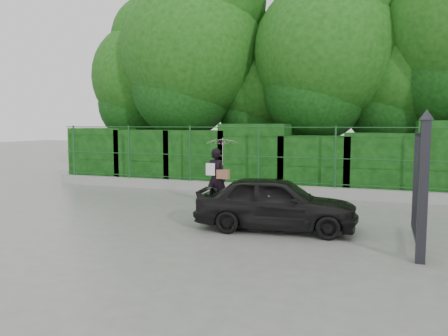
% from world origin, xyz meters
% --- Properties ---
extents(ground, '(80.00, 80.00, 0.00)m').
position_xyz_m(ground, '(0.00, 0.00, 0.00)').
color(ground, gray).
extents(kerb, '(14.00, 0.25, 0.30)m').
position_xyz_m(kerb, '(0.00, 4.50, 0.15)').
color(kerb, '#9E9E99').
rests_on(kerb, ground).
extents(fence, '(14.13, 0.06, 1.80)m').
position_xyz_m(fence, '(0.22, 4.50, 1.20)').
color(fence, '#184B1F').
rests_on(fence, kerb).
extents(hedge, '(14.20, 1.20, 2.25)m').
position_xyz_m(hedge, '(0.07, 5.50, 1.00)').
color(hedge, black).
rests_on(hedge, ground).
extents(trees, '(17.10, 6.15, 8.08)m').
position_xyz_m(trees, '(1.14, 7.74, 4.62)').
color(trees, black).
rests_on(trees, ground).
extents(gate, '(0.22, 2.33, 2.36)m').
position_xyz_m(gate, '(4.60, -0.72, 1.19)').
color(gate, '#24242B').
rests_on(gate, ground).
extents(woman, '(0.89, 0.89, 1.79)m').
position_xyz_m(woman, '(-0.01, 2.28, 1.18)').
color(woman, black).
rests_on(woman, ground).
extents(car, '(3.35, 1.63, 1.10)m').
position_xyz_m(car, '(2.00, 0.15, 0.55)').
color(car, black).
rests_on(car, ground).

